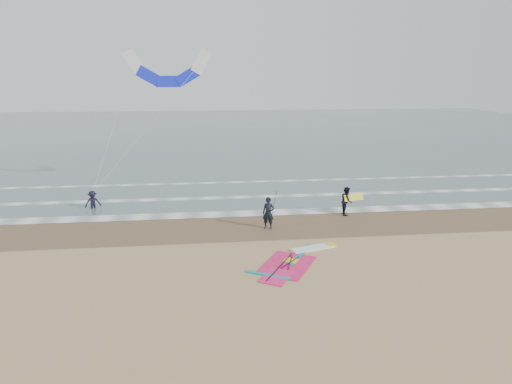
{
  "coord_description": "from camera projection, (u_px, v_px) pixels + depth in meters",
  "views": [
    {
      "loc": [
        -4.5,
        -18.18,
        8.29
      ],
      "look_at": [
        -1.82,
        5.0,
        2.2
      ],
      "focal_mm": 32.0,
      "sensor_mm": 36.0,
      "label": 1
    }
  ],
  "objects": [
    {
      "name": "carried_kiteboard",
      "position": [
        354.0,
        197.0,
        27.32
      ],
      "size": [
        1.3,
        0.51,
        0.39
      ],
      "color": "yellow",
      "rests_on": "ground"
    },
    {
      "name": "wet_sand_band",
      "position": [
        286.0,
        224.0,
        25.84
      ],
      "size": [
        120.0,
        5.0,
        0.01
      ],
      "primitive_type": "cube",
      "color": "brown",
      "rests_on": "ground"
    },
    {
      "name": "sea_water",
      "position": [
        235.0,
        132.0,
        66.2
      ],
      "size": [
        120.0,
        80.0,
        0.02
      ],
      "primitive_type": "cube",
      "color": "#47605E",
      "rests_on": "ground"
    },
    {
      "name": "held_pole",
      "position": [
        274.0,
        206.0,
        24.82
      ],
      "size": [
        0.17,
        0.86,
        1.82
      ],
      "color": "black",
      "rests_on": "ground"
    },
    {
      "name": "ground",
      "position": [
        310.0,
        268.0,
        20.07
      ],
      "size": [
        120.0,
        120.0,
        0.0
      ],
      "primitive_type": "plane",
      "color": "tan",
      "rests_on": "ground"
    },
    {
      "name": "person_walking",
      "position": [
        347.0,
        201.0,
        27.43
      ],
      "size": [
        0.81,
        0.95,
        1.7
      ],
      "primitive_type": "imported",
      "rotation": [
        0.0,
        0.0,
        1.35
      ],
      "color": "black",
      "rests_on": "ground"
    },
    {
      "name": "windsurf_rig",
      "position": [
        295.0,
        260.0,
        20.77
      ],
      "size": [
        4.77,
        4.52,
        0.11
      ],
      "color": "white",
      "rests_on": "ground"
    },
    {
      "name": "person_wading",
      "position": [
        92.0,
        197.0,
        28.54
      ],
      "size": [
        1.11,
        0.83,
        1.53
      ],
      "primitive_type": "imported",
      "rotation": [
        0.0,
        0.0,
        0.3
      ],
      "color": "black",
      "rests_on": "ground"
    },
    {
      "name": "surf_kite",
      "position": [
        168.0,
        72.0,
        31.27
      ],
      "size": [
        7.79,
        4.38,
        8.99
      ],
      "color": "white",
      "rests_on": "ground"
    },
    {
      "name": "person_standing",
      "position": [
        268.0,
        213.0,
        24.89
      ],
      "size": [
        0.76,
        0.63,
        1.77
      ],
      "primitive_type": "imported",
      "rotation": [
        0.0,
        0.0,
        -0.37
      ],
      "color": "black",
      "rests_on": "ground"
    },
    {
      "name": "foam_waterline",
      "position": [
        274.0,
        202.0,
        30.1
      ],
      "size": [
        120.0,
        9.15,
        0.02
      ],
      "color": "white",
      "rests_on": "ground"
    }
  ]
}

